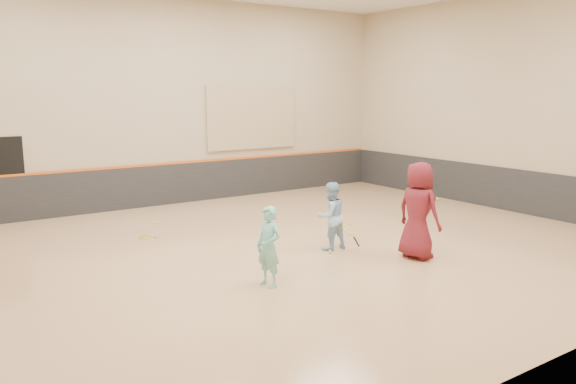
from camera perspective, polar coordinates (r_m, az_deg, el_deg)
room at (r=11.75m, az=-0.57°, el=-2.10°), size 15.04×12.04×6.22m
wainscot_back at (r=17.00m, az=-11.77°, el=0.79°), size 14.90×0.04×1.20m
wainscot_right at (r=17.02m, az=20.87°, el=0.34°), size 0.04×11.90×1.20m
accent_stripe at (r=16.90m, az=-11.84°, el=2.86°), size 14.90×0.03×0.06m
acoustic_panel at (r=18.03m, az=-3.66°, el=7.59°), size 3.20×0.08×2.00m
doorway at (r=15.81m, az=-27.09°, el=1.02°), size 1.10×0.05×2.20m
girl at (r=9.64m, az=-1.97°, el=-5.55°), size 0.44×0.57×1.40m
instructor at (r=11.87m, az=4.34°, el=-2.45°), size 0.70×0.55×1.45m
young_man at (r=11.48m, az=13.11°, el=-1.84°), size 0.72×1.01×1.95m
held_racket at (r=11.94m, az=6.24°, el=-3.80°), size 0.50×0.50×0.54m
spare_racket at (r=13.32m, az=-14.25°, el=-4.35°), size 0.64×0.64×0.09m
ball_under_racket at (r=11.73m, az=4.32°, el=-6.08°), size 0.07×0.07×0.07m
ball_in_hand at (r=11.45m, az=14.90°, el=-0.73°), size 0.07×0.07×0.07m
ball_beside_spare at (r=14.58m, az=-13.12°, el=-3.08°), size 0.07×0.07×0.07m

